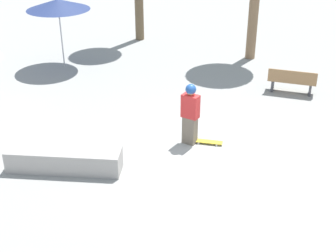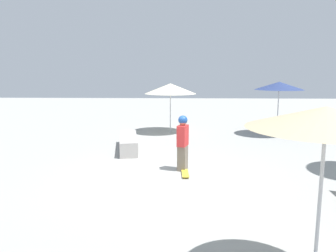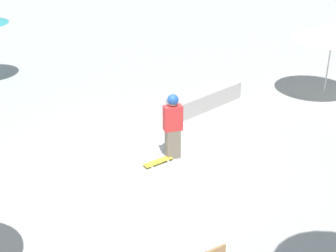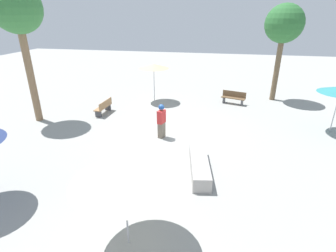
{
  "view_description": "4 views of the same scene",
  "coord_description": "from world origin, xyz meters",
  "px_view_note": "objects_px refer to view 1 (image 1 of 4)",
  "views": [
    {
      "loc": [
        -10.54,
        -1.56,
        6.36
      ],
      "look_at": [
        0.02,
        1.24,
        0.67
      ],
      "focal_mm": 50.0,
      "sensor_mm": 36.0,
      "label": 1
    },
    {
      "loc": [
        0.39,
        -9.19,
        3.03
      ],
      "look_at": [
        0.02,
        0.58,
        1.43
      ],
      "focal_mm": 35.0,
      "sensor_mm": 36.0,
      "label": 2
    },
    {
      "loc": [
        9.16,
        -5.25,
        5.98
      ],
      "look_at": [
        0.99,
        0.25,
        1.23
      ],
      "focal_mm": 50.0,
      "sensor_mm": 36.0,
      "label": 3
    },
    {
      "loc": [
        -2.21,
        12.31,
        5.74
      ],
      "look_at": [
        0.07,
        1.09,
        0.79
      ],
      "focal_mm": 28.0,
      "sensor_mm": 36.0,
      "label": 4
    }
  ],
  "objects_px": {
    "concrete_ledge": "(64,160)",
    "bench_far": "(292,81)",
    "skater_main": "(190,112)",
    "shade_umbrella_navy": "(58,4)",
    "skateboard": "(208,142)"
  },
  "relations": [
    {
      "from": "bench_far",
      "to": "shade_umbrella_navy",
      "type": "relative_size",
      "value": 0.62
    },
    {
      "from": "skater_main",
      "to": "concrete_ledge",
      "type": "distance_m",
      "value": 3.51
    },
    {
      "from": "skateboard",
      "to": "shade_umbrella_navy",
      "type": "height_order",
      "value": "shade_umbrella_navy"
    },
    {
      "from": "bench_far",
      "to": "skater_main",
      "type": "bearing_deg",
      "value": -118.54
    },
    {
      "from": "skateboard",
      "to": "concrete_ledge",
      "type": "xyz_separation_m",
      "value": [
        -2.21,
        3.21,
        0.22
      ]
    },
    {
      "from": "skateboard",
      "to": "bench_far",
      "type": "height_order",
      "value": "bench_far"
    },
    {
      "from": "skater_main",
      "to": "shade_umbrella_navy",
      "type": "relative_size",
      "value": 0.67
    },
    {
      "from": "skateboard",
      "to": "bench_far",
      "type": "distance_m",
      "value": 4.67
    },
    {
      "from": "skateboard",
      "to": "shade_umbrella_navy",
      "type": "relative_size",
      "value": 0.31
    },
    {
      "from": "bench_far",
      "to": "shade_umbrella_navy",
      "type": "bearing_deg",
      "value": -179.92
    },
    {
      "from": "skater_main",
      "to": "bench_far",
      "type": "bearing_deg",
      "value": 76.18
    },
    {
      "from": "concrete_ledge",
      "to": "bench_far",
      "type": "distance_m",
      "value": 8.28
    },
    {
      "from": "skater_main",
      "to": "shade_umbrella_navy",
      "type": "height_order",
      "value": "shade_umbrella_navy"
    },
    {
      "from": "concrete_ledge",
      "to": "bench_far",
      "type": "relative_size",
      "value": 1.79
    },
    {
      "from": "concrete_ledge",
      "to": "shade_umbrella_navy",
      "type": "height_order",
      "value": "shade_umbrella_navy"
    }
  ]
}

